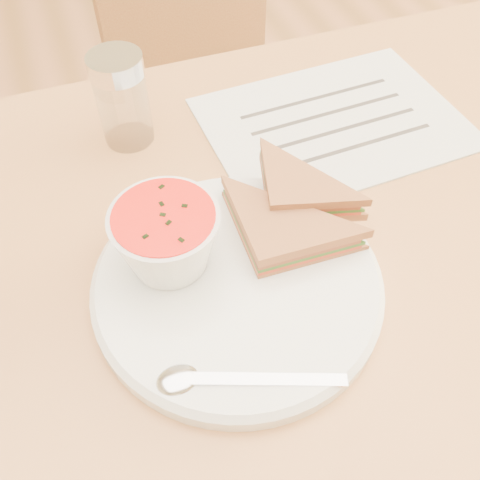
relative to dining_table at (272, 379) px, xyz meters
name	(u,v)px	position (x,y,z in m)	size (l,w,h in m)	color
floor	(264,452)	(0.00, 0.00, -0.38)	(5.00, 6.00, 0.01)	#8E5E33
dining_table	(272,379)	(0.00, 0.00, 0.00)	(1.00, 0.70, 0.75)	#9F5531
chair_far	(227,105)	(0.13, 0.61, 0.07)	(0.40, 0.40, 0.90)	brown
plate	(237,285)	(-0.08, -0.05, 0.38)	(0.28, 0.28, 0.02)	white
soup_bowl	(167,241)	(-0.13, -0.01, 0.43)	(0.10, 0.10, 0.07)	white
sandwich_half_a	(258,272)	(-0.06, -0.06, 0.41)	(0.12, 0.12, 0.04)	#B26E3F
sandwich_half_b	(270,216)	(-0.03, -0.01, 0.42)	(0.10, 0.10, 0.03)	#B26E3F
spoon	(243,380)	(-0.11, -0.15, 0.40)	(0.19, 0.04, 0.01)	silver
paper_menu	(334,122)	(0.13, 0.15, 0.38)	(0.32, 0.24, 0.00)	white
condiment_shaker	(122,100)	(-0.13, 0.21, 0.43)	(0.06, 0.06, 0.11)	silver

